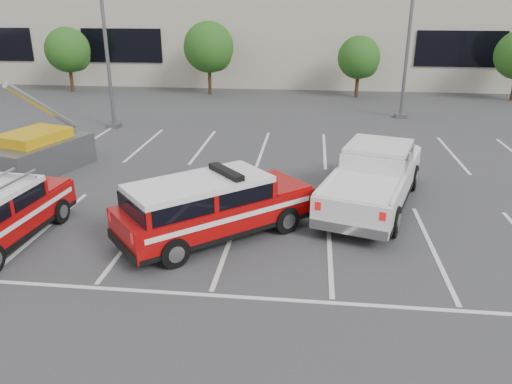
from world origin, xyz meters
TOP-DOWN VIEW (x-y plane):
  - ground at (0.00, 0.00)m, footprint 120.00×120.00m
  - stall_markings at (0.00, 4.50)m, footprint 23.00×15.00m
  - convention_building at (0.18, 31.86)m, footprint 60.00×16.99m
  - tree_left at (-14.91, 22.05)m, footprint 3.07×3.07m
  - tree_mid_left at (-4.91, 22.05)m, footprint 3.37×3.37m
  - tree_mid_right at (5.09, 22.05)m, footprint 2.77×2.77m
  - light_pole_left at (-8.00, 12.00)m, footprint 0.90×0.60m
  - light_pole_mid at (7.00, 16.00)m, footprint 0.90×0.60m
  - fire_chief_suv at (-0.48, 0.06)m, footprint 5.34×4.98m
  - white_pickup at (4.10, 2.90)m, footprint 3.86×6.53m
  - utility_rig at (-8.39, 4.87)m, footprint 4.40×4.37m

SIDE VIEW (x-z plane):
  - ground at x=0.00m, z-range 0.00..0.00m
  - stall_markings at x=0.00m, z-range 0.00..0.01m
  - utility_rig at x=-8.39m, z-range -1.05..2.45m
  - white_pickup at x=4.10m, z-range -0.19..1.70m
  - fire_chief_suv at x=-0.48m, z-range -0.17..1.72m
  - tree_mid_right at x=5.09m, z-range 0.51..4.50m
  - tree_left at x=-14.91m, z-range 0.56..4.98m
  - tree_mid_left at x=-4.91m, z-range 0.62..5.46m
  - convention_building at x=0.18m, z-range -1.88..11.32m
  - light_pole_left at x=-8.00m, z-range 0.07..10.31m
  - light_pole_mid at x=7.00m, z-range 0.07..10.31m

